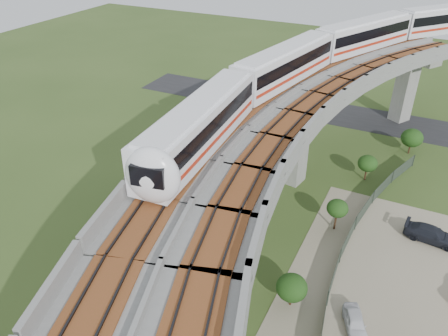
{
  "coord_description": "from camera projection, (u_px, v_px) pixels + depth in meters",
  "views": [
    {
      "loc": [
        11.74,
        -28.43,
        25.64
      ],
      "look_at": [
        -1.43,
        -1.61,
        7.5
      ],
      "focal_mm": 35.0,
      "sensor_mm": 36.0,
      "label": 1
    }
  ],
  "objects": [
    {
      "name": "asphalt_road",
      "position": [
        330.0,
        112.0,
        62.56
      ],
      "size": [
        60.0,
        8.0,
        0.03
      ],
      "primitive_type": "cube",
      "color": "#232326",
      "rests_on": "ground"
    },
    {
      "name": "ground",
      "position": [
        246.0,
        234.0,
        39.55
      ],
      "size": [
        160.0,
        160.0,
        0.0
      ],
      "primitive_type": "plane",
      "color": "#364D1F",
      "rests_on": "ground"
    },
    {
      "name": "tree_0",
      "position": [
        412.0,
        138.0,
        51.24
      ],
      "size": [
        2.52,
        2.52,
        3.15
      ],
      "color": "#382314",
      "rests_on": "ground"
    },
    {
      "name": "metro_train",
      "position": [
        342.0,
        53.0,
        45.4
      ],
      "size": [
        21.56,
        58.59,
        3.64
      ],
      "color": "white",
      "rests_on": "ground"
    },
    {
      "name": "fence",
      "position": [
        356.0,
        261.0,
        35.49
      ],
      "size": [
        3.87,
        38.73,
        1.5
      ],
      "color": "#2D382D",
      "rests_on": "ground"
    },
    {
      "name": "dirt_lot",
      "position": [
        406.0,
        302.0,
        32.73
      ],
      "size": [
        18.0,
        26.0,
        0.04
      ],
      "primitive_type": "cube",
      "color": "gray",
      "rests_on": "ground"
    },
    {
      "name": "viaduct",
      "position": [
        295.0,
        157.0,
        33.4
      ],
      "size": [
        19.58,
        73.98,
        11.4
      ],
      "color": "#99968E",
      "rests_on": "ground"
    },
    {
      "name": "tree_3",
      "position": [
        292.0,
        288.0,
        31.68
      ],
      "size": [
        2.32,
        2.32,
        2.75
      ],
      "color": "#382314",
      "rests_on": "ground"
    },
    {
      "name": "tree_2",
      "position": [
        337.0,
        208.0,
        38.92
      ],
      "size": [
        1.92,
        1.92,
        3.19
      ],
      "color": "#382314",
      "rests_on": "ground"
    },
    {
      "name": "car_white",
      "position": [
        355.0,
        323.0,
        30.44
      ],
      "size": [
        2.57,
        3.61,
        1.14
      ],
      "primitive_type": "imported",
      "rotation": [
        0.0,
        0.0,
        0.41
      ],
      "color": "silver",
      "rests_on": "dirt_lot"
    },
    {
      "name": "car_dark",
      "position": [
        432.0,
        234.0,
        38.4
      ],
      "size": [
        4.78,
        2.27,
        1.35
      ],
      "primitive_type": "imported",
      "rotation": [
        0.0,
        0.0,
        1.49
      ],
      "color": "black",
      "rests_on": "dirt_lot"
    },
    {
      "name": "tree_1",
      "position": [
        368.0,
        163.0,
        46.29
      ],
      "size": [
        2.07,
        2.07,
        2.92
      ],
      "color": "#382314",
      "rests_on": "ground"
    }
  ]
}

